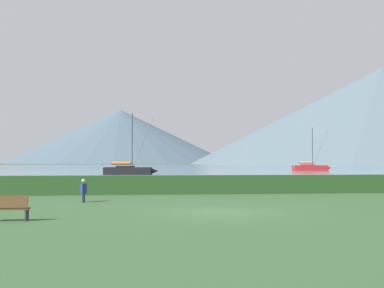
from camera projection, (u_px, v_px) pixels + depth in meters
ground_plane at (220, 212)px, 19.49m from camera, size 1000.00×1000.00×0.00m
harbor_water at (155, 167)px, 155.69m from camera, size 320.00×246.00×0.00m
hedge_line at (193, 185)px, 30.45m from camera, size 80.00×1.20×1.24m
sailboat_slip_0 at (129, 170)px, 72.90m from camera, size 8.88×3.43×9.94m
sailboat_slip_1 at (310, 167)px, 102.68m from camera, size 8.86×2.84×9.75m
park_bench_near_path at (7, 207)px, 16.53m from camera, size 1.55×0.51×0.95m
person_seated_viewer at (83, 189)px, 24.21m from camera, size 0.36×0.57×1.25m
distant_hill_west_ridge at (382, 116)px, 331.24m from camera, size 281.62×281.62×70.09m
distant_hill_central_peak at (120, 137)px, 422.39m from camera, size 207.51×207.51×49.66m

